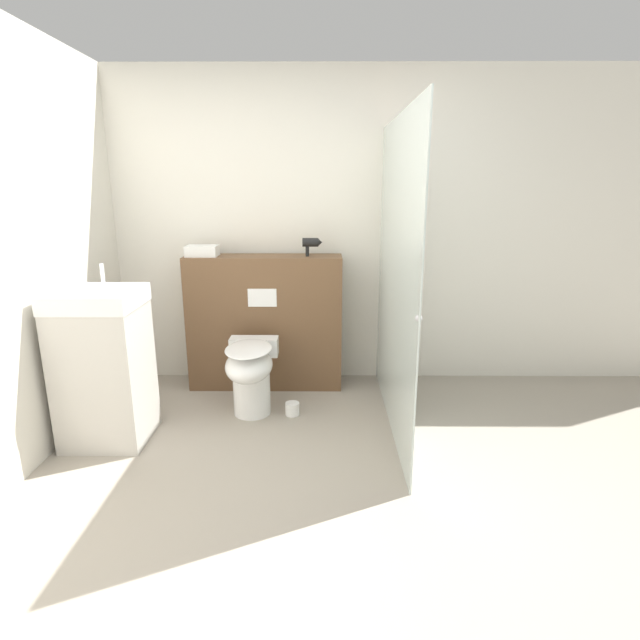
{
  "coord_description": "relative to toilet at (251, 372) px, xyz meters",
  "views": [
    {
      "loc": [
        0.31,
        -2.27,
        1.61
      ],
      "look_at": [
        0.29,
        1.09,
        0.7
      ],
      "focal_mm": 28.0,
      "sensor_mm": 36.0,
      "label": 1
    }
  ],
  "objects": [
    {
      "name": "ground_plane",
      "position": [
        0.21,
        -1.04,
        -0.33
      ],
      "size": [
        12.0,
        12.0,
        0.0
      ],
      "primitive_type": "plane",
      "color": "#9E9384"
    },
    {
      "name": "wall_back",
      "position": [
        0.21,
        0.8,
        0.92
      ],
      "size": [
        8.0,
        0.06,
        2.5
      ],
      "color": "silver",
      "rests_on": "ground_plane"
    },
    {
      "name": "partition_panel",
      "position": [
        0.05,
        0.56,
        0.21
      ],
      "size": [
        1.23,
        0.3,
        1.08
      ],
      "color": "brown",
      "rests_on": "ground_plane"
    },
    {
      "name": "shower_glass",
      "position": [
        0.99,
        -0.1,
        0.69
      ],
      "size": [
        0.04,
        1.74,
        2.04
      ],
      "color": "silver",
      "rests_on": "ground_plane"
    },
    {
      "name": "toilet",
      "position": [
        0.0,
        0.0,
        0.0
      ],
      "size": [
        0.36,
        0.58,
        0.53
      ],
      "color": "white",
      "rests_on": "ground_plane"
    },
    {
      "name": "sink_vanity",
      "position": [
        -0.87,
        -0.36,
        0.17
      ],
      "size": [
        0.51,
        0.47,
        1.14
      ],
      "color": "beige",
      "rests_on": "ground_plane"
    },
    {
      "name": "hair_drier",
      "position": [
        0.42,
        0.54,
        0.85
      ],
      "size": [
        0.15,
        0.07,
        0.14
      ],
      "color": "black",
      "rests_on": "partition_panel"
    },
    {
      "name": "folded_towel",
      "position": [
        -0.42,
        0.54,
        0.79
      ],
      "size": [
        0.24,
        0.18,
        0.08
      ],
      "color": "white",
      "rests_on": "partition_panel"
    },
    {
      "name": "spare_toilet_roll",
      "position": [
        0.29,
        -0.01,
        -0.28
      ],
      "size": [
        0.1,
        0.1,
        0.09
      ],
      "color": "white",
      "rests_on": "ground_plane"
    }
  ]
}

